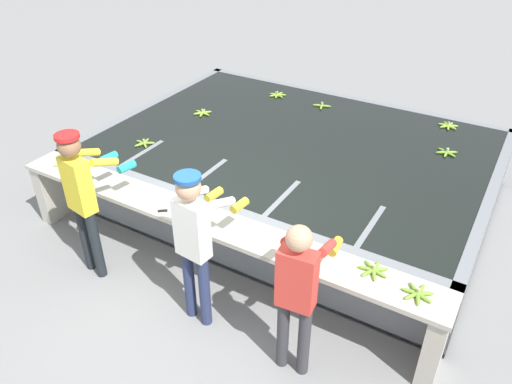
{
  "coord_description": "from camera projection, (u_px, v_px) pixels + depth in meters",
  "views": [
    {
      "loc": [
        2.58,
        -3.1,
        3.85
      ],
      "look_at": [
        0.0,
        1.26,
        0.59
      ],
      "focal_mm": 35.0,
      "sensor_mm": 36.0,
      "label": 1
    }
  ],
  "objects": [
    {
      "name": "ground_plane",
      "position": [
        197.0,
        291.0,
        5.43
      ],
      "size": [
        80.0,
        80.0,
        0.0
      ],
      "primitive_type": "plane",
      "color": "gray",
      "rests_on": "ground"
    },
    {
      "name": "wash_tank",
      "position": [
        294.0,
        168.0,
        6.85
      ],
      "size": [
        5.06,
        3.67,
        0.84
      ],
      "color": "gray",
      "rests_on": "ground"
    },
    {
      "name": "work_ledge",
      "position": [
        206.0,
        235.0,
        5.26
      ],
      "size": [
        5.06,
        0.45,
        0.84
      ],
      "color": "#B7B2A3",
      "rests_on": "ground"
    },
    {
      "name": "worker_0",
      "position": [
        82.0,
        192.0,
        5.16
      ],
      "size": [
        0.48,
        0.75,
        1.73
      ],
      "color": "#1E2328",
      "rests_on": "ground"
    },
    {
      "name": "worker_1",
      "position": [
        195.0,
        236.0,
        4.58
      ],
      "size": [
        0.45,
        0.74,
        1.7
      ],
      "color": "navy",
      "rests_on": "ground"
    },
    {
      "name": "worker_2",
      "position": [
        298.0,
        288.0,
        4.12
      ],
      "size": [
        0.45,
        0.72,
        1.6
      ],
      "color": "#38383D",
      "rests_on": "ground"
    },
    {
      "name": "banana_bunch_floating_0",
      "position": [
        448.0,
        126.0,
        6.97
      ],
      "size": [
        0.27,
        0.28,
        0.08
      ],
      "color": "#8CB738",
      "rests_on": "wash_tank"
    },
    {
      "name": "banana_bunch_floating_1",
      "position": [
        202.0,
        113.0,
        7.34
      ],
      "size": [
        0.28,
        0.28,
        0.08
      ],
      "color": "#8CB738",
      "rests_on": "wash_tank"
    },
    {
      "name": "banana_bunch_floating_2",
      "position": [
        447.0,
        152.0,
        6.31
      ],
      "size": [
        0.26,
        0.28,
        0.08
      ],
      "color": "#75A333",
      "rests_on": "wash_tank"
    },
    {
      "name": "banana_bunch_floating_3",
      "position": [
        277.0,
        95.0,
        7.93
      ],
      "size": [
        0.28,
        0.28,
        0.08
      ],
      "color": "#7FAD33",
      "rests_on": "wash_tank"
    },
    {
      "name": "banana_bunch_floating_4",
      "position": [
        322.0,
        106.0,
        7.57
      ],
      "size": [
        0.28,
        0.28,
        0.08
      ],
      "color": "#7FAD33",
      "rests_on": "wash_tank"
    },
    {
      "name": "banana_bunch_floating_5",
      "position": [
        144.0,
        143.0,
        6.52
      ],
      "size": [
        0.27,
        0.28,
        0.08
      ],
      "color": "#75A333",
      "rests_on": "wash_tank"
    },
    {
      "name": "banana_bunch_ledge_0",
      "position": [
        418.0,
        294.0,
        4.19
      ],
      "size": [
        0.28,
        0.28,
        0.08
      ],
      "color": "#75A333",
      "rests_on": "work_ledge"
    },
    {
      "name": "banana_bunch_ledge_1",
      "position": [
        373.0,
        270.0,
        4.44
      ],
      "size": [
        0.28,
        0.28,
        0.08
      ],
      "color": "#75A333",
      "rests_on": "work_ledge"
    },
    {
      "name": "banana_bunch_ledge_2",
      "position": [
        65.0,
        163.0,
        6.06
      ],
      "size": [
        0.28,
        0.26,
        0.08
      ],
      "color": "#9EC642",
      "rests_on": "work_ledge"
    },
    {
      "name": "knife_0",
      "position": [
        169.0,
        210.0,
        5.24
      ],
      "size": [
        0.3,
        0.24,
        0.02
      ],
      "color": "silver",
      "rests_on": "work_ledge"
    }
  ]
}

